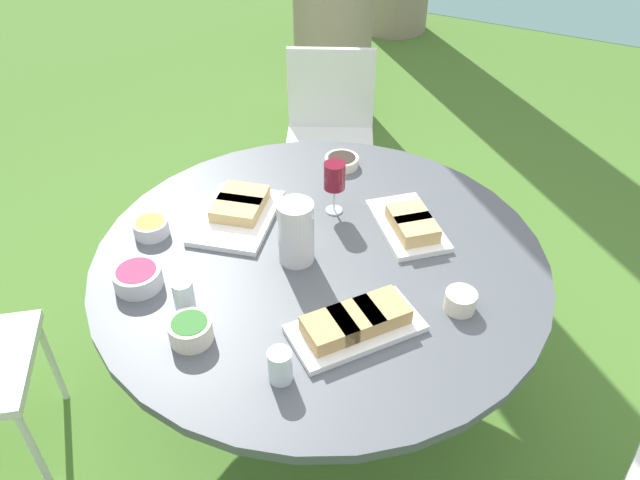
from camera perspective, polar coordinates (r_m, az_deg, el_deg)
ground_plane at (r=2.57m, az=0.00°, el=-14.29°), size 40.00×40.00×0.00m
dining_table at (r=2.08m, az=0.00°, el=-3.28°), size 1.47×1.47×0.75m
chair_near_right at (r=3.22m, az=0.93°, el=10.34°), size 0.58×0.57×0.89m
water_pitcher at (r=1.94m, az=-2.20°, el=0.72°), size 0.12×0.11×0.21m
wine_glass at (r=2.13m, az=1.34°, el=5.73°), size 0.07×0.07×0.19m
platter_bread_main at (r=1.76m, az=3.29°, el=-7.59°), size 0.37×0.41×0.07m
platter_charcuterie at (r=2.19m, az=-7.47°, el=2.69°), size 0.33×0.41×0.06m
platter_sandwich_side at (r=2.12m, az=8.24°, el=1.44°), size 0.36×0.37×0.07m
bowl_fries at (r=2.16m, az=-15.21°, el=1.16°), size 0.12×0.12×0.05m
bowl_salad at (r=1.77m, az=-11.76°, el=-8.03°), size 0.12×0.12×0.07m
bowl_olives at (r=2.45m, az=2.00°, el=7.23°), size 0.13×0.13×0.04m
bowl_dip_red at (r=1.97m, az=-16.35°, el=-3.25°), size 0.15×0.15×0.06m
bowl_dip_cream at (r=1.86m, az=12.73°, el=-5.36°), size 0.09×0.09×0.06m
cup_water_near at (r=1.63m, az=-3.67°, el=-11.40°), size 0.06×0.06×0.10m
cup_water_far at (r=1.85m, az=-12.35°, el=-4.98°), size 0.06×0.06×0.10m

